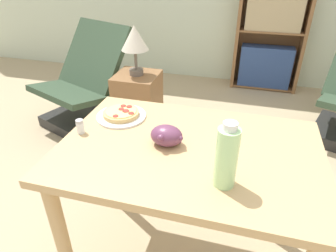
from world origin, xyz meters
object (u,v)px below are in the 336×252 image
drink_bottle (226,157)px  lounge_chair_near (84,95)px  pizza_on_plate (121,114)px  salt_shaker (80,127)px  side_table (138,107)px  grape_bunch (167,136)px  bookshelf (270,36)px  table_lamp (135,40)px

drink_bottle → lounge_chair_near: 2.06m
pizza_on_plate → drink_bottle: size_ratio=0.98×
drink_bottle → salt_shaker: (-0.64, 0.16, -0.08)m
side_table → lounge_chair_near: bearing=170.3°
pizza_on_plate → drink_bottle: bearing=-33.4°
grape_bunch → salt_shaker: grape_bunch is taller
grape_bunch → bookshelf: bookshelf is taller
side_table → table_lamp: size_ratio=1.51×
pizza_on_plate → drink_bottle: (0.52, -0.34, 0.10)m
pizza_on_plate → grape_bunch: bearing=-31.5°
salt_shaker → drink_bottle: bearing=-14.5°
pizza_on_plate → lounge_chair_near: lounge_chair_near is taller
table_lamp → pizza_on_plate: bearing=-73.0°
grape_bunch → drink_bottle: size_ratio=0.57×
pizza_on_plate → table_lamp: size_ratio=0.62×
bookshelf → table_lamp: size_ratio=3.47×
grape_bunch → table_lamp: (-0.57, 1.13, 0.06)m
bookshelf → table_lamp: 1.78m
lounge_chair_near → table_lamp: bearing=12.0°
grape_bunch → salt_shaker: bearing=-178.2°
grape_bunch → side_table: size_ratio=0.24×
table_lamp → lounge_chair_near: bearing=170.3°
grape_bunch → salt_shaker: size_ratio=2.14×
salt_shaker → table_lamp: bearing=99.1°
bookshelf → side_table: 1.80m
bookshelf → drink_bottle: bearing=-94.7°
salt_shaker → side_table: (-0.18, 1.14, -0.49)m
pizza_on_plate → lounge_chair_near: 1.45m
drink_bottle → side_table: bearing=122.0°
table_lamp → side_table: bearing=0.0°
pizza_on_plate → lounge_chair_near: bearing=129.1°
drink_bottle → grape_bunch: bearing=144.7°
table_lamp → drink_bottle: bearing=-58.0°
drink_bottle → pizza_on_plate: bearing=146.6°
grape_bunch → side_table: grape_bunch is taller
salt_shaker → table_lamp: table_lamp is taller
pizza_on_plate → table_lamp: table_lamp is taller
side_table → pizza_on_plate: bearing=-73.0°
grape_bunch → pizza_on_plate: bearing=148.5°
salt_shaker → bookshelf: 2.72m
pizza_on_plate → salt_shaker: (-0.11, -0.18, 0.02)m
drink_bottle → lounge_chair_near: size_ratio=0.25×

